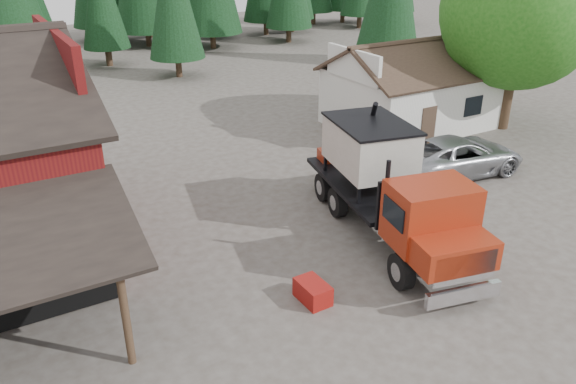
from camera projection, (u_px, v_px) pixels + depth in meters
ground at (363, 335)px, 14.91m from camera, size 120.00×120.00×0.00m
farmhouse at (411, 95)px, 30.31m from camera, size 8.60×6.42×4.65m
deciduous_tree at (521, 15)px, 27.97m from camera, size 8.00×8.00×10.20m
conifer_backdrop at (63, 56)px, 47.74m from camera, size 76.00×16.00×16.00m
feed_truck at (389, 183)px, 19.06m from camera, size 4.40×9.65×4.22m
silver_car at (458, 156)px, 24.44m from camera, size 6.28×3.39×1.67m
equip_box at (313, 292)px, 16.19m from camera, size 0.73×1.12×0.60m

